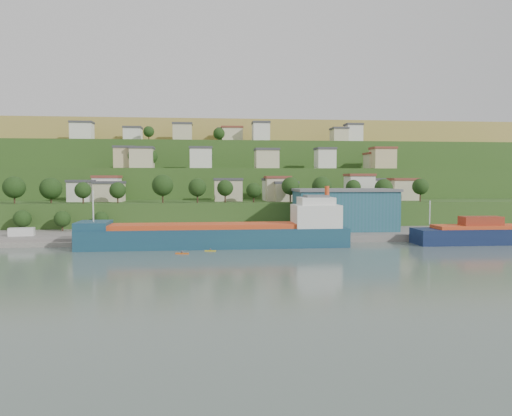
{
  "coord_description": "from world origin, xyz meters",
  "views": [
    {
      "loc": [
        -6.12,
        -121.24,
        18.02
      ],
      "look_at": [
        8.16,
        15.0,
        9.88
      ],
      "focal_mm": 35.0,
      "sensor_mm": 36.0,
      "label": 1
    }
  ],
  "objects": [
    {
      "name": "pebble_beach",
      "position": [
        -55.0,
        22.0,
        0.0
      ],
      "size": [
        40.0,
        18.0,
        2.4
      ],
      "primitive_type": "cube",
      "color": "slate",
      "rests_on": "ground"
    },
    {
      "name": "hillside",
      "position": [
        0.02,
        168.67,
        0.08
      ],
      "size": [
        360.0,
        210.25,
        96.0
      ],
      "color": "#284719",
      "rests_on": "ground"
    },
    {
      "name": "ground",
      "position": [
        0.0,
        0.0,
        0.0
      ],
      "size": [
        500.0,
        500.0,
        0.0
      ],
      "primitive_type": "plane",
      "color": "#485750",
      "rests_on": "ground"
    },
    {
      "name": "cargo_ship_near",
      "position": [
        -0.98,
        9.44,
        2.87
      ],
      "size": [
        70.07,
        11.55,
        17.99
      ],
      "rotation": [
        0.0,
        0.0,
        0.01
      ],
      "color": "navy",
      "rests_on": "ground"
    },
    {
      "name": "kayak_yellow",
      "position": [
        -4.59,
        1.92,
        0.21
      ],
      "size": [
        2.87,
        1.02,
        0.71
      ],
      "rotation": [
        0.0,
        0.0,
        -0.19
      ],
      "color": "gold",
      "rests_on": "ground"
    },
    {
      "name": "kayak_orange",
      "position": [
        -11.38,
        -1.7,
        0.24
      ],
      "size": [
        3.27,
        1.22,
        0.81
      ],
      "rotation": [
        0.0,
        0.0,
        -0.21
      ],
      "color": "#CF5512",
      "rests_on": "ground"
    },
    {
      "name": "caravan",
      "position": [
        -56.74,
        23.03,
        2.74
      ],
      "size": [
        6.91,
        3.57,
        3.09
      ],
      "primitive_type": "cube",
      "rotation": [
        0.0,
        0.0,
        0.13
      ],
      "color": "silver",
      "rests_on": "pebble_beach"
    },
    {
      "name": "warehouse",
      "position": [
        37.6,
        31.0,
        8.43
      ],
      "size": [
        31.62,
        20.02,
        12.8
      ],
      "rotation": [
        0.0,
        0.0,
        -0.03
      ],
      "color": "#215763",
      "rests_on": "quay"
    },
    {
      "name": "dinghy",
      "position": [
        -44.0,
        16.43,
        1.6
      ],
      "size": [
        4.08,
        1.84,
        0.79
      ],
      "primitive_type": "cube",
      "rotation": [
        0.0,
        0.0,
        -0.09
      ],
      "color": "silver",
      "rests_on": "pebble_beach"
    },
    {
      "name": "quay",
      "position": [
        20.0,
        28.0,
        0.0
      ],
      "size": [
        220.0,
        26.0,
        4.0
      ],
      "primitive_type": "cube",
      "color": "slate",
      "rests_on": "ground"
    }
  ]
}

